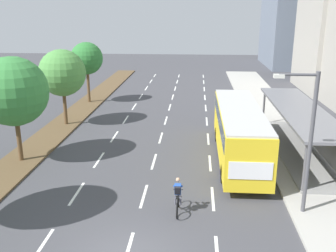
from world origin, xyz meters
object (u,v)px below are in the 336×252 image
cyclist (178,197)px  median_tree_third (62,73)px  median_tree_second (13,92)px  streetlight (307,134)px  bus_shelter (303,125)px  bus (239,128)px  median_tree_fourth (87,59)px

cyclist → median_tree_third: size_ratio=0.30×
median_tree_second → streetlight: size_ratio=0.99×
cyclist → median_tree_second: size_ratio=0.28×
bus_shelter → streetlight: 8.71m
cyclist → median_tree_second: (-10.06, 5.48, 3.67)m
cyclist → median_tree_third: 17.00m
cyclist → streetlight: (5.62, 0.27, 3.10)m
bus → median_tree_second: bearing=-174.0°
bus → bus_shelter: bearing=20.1°
bus → streetlight: size_ratio=1.74×
bus → median_tree_fourth: size_ratio=1.89×
bus → median_tree_third: median_tree_third is taller
bus_shelter → cyclist: bus_shelter is taller
cyclist → median_tree_second: 12.03m
median_tree_third → bus: bearing=-26.0°
cyclist → median_tree_second: median_tree_second is taller
bus_shelter → median_tree_fourth: size_ratio=2.23×
median_tree_second → streetlight: bearing=-18.4°
bus_shelter → median_tree_fourth: (-17.86, 12.84, 2.63)m
bus_shelter → median_tree_third: 18.43m
median_tree_second → streetlight: streetlight is taller
cyclist → bus_shelter: bearing=47.6°
bus → streetlight: bearing=-71.9°
median_tree_second → streetlight: 16.53m
median_tree_third → streetlight: bearing=-40.3°
bus_shelter → streetlight: bearing=-104.4°
streetlight → median_tree_second: bearing=161.6°
bus_shelter → median_tree_third: bearing=164.4°
median_tree_third → median_tree_fourth: bearing=92.0°
median_tree_second → median_tree_fourth: 15.83m
median_tree_second → bus_shelter: bearing=9.5°
median_tree_third → bus_shelter: bearing=-15.6°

